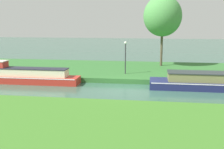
# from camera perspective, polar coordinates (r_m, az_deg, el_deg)

# --- Properties ---
(ground_plane) EXTENTS (120.00, 120.00, 0.00)m
(ground_plane) POSITION_cam_1_polar(r_m,az_deg,el_deg) (20.69, 2.56, -3.16)
(ground_plane) COLOR #355C4A
(riverbank_far) EXTENTS (72.00, 10.00, 0.40)m
(riverbank_far) POSITION_cam_1_polar(r_m,az_deg,el_deg) (27.47, 4.00, 0.79)
(riverbank_far) COLOR #31692E
(riverbank_far) RESTS_ON ground_plane
(riverbank_near) EXTENTS (72.00, 10.00, 0.40)m
(riverbank_near) POSITION_cam_1_polar(r_m,az_deg,el_deg) (12.15, -1.72, -12.58)
(riverbank_near) COLOR #3C7426
(riverbank_near) RESTS_ON ground_plane
(red_barge) EXTENTS (9.62, 1.56, 1.80)m
(red_barge) POSITION_cam_1_polar(r_m,az_deg,el_deg) (23.99, -17.58, -0.33)
(red_barge) COLOR #B32B21
(red_barge) RESTS_ON ground_plane
(navy_narrowboat) EXTENTS (9.13, 2.15, 1.27)m
(navy_narrowboat) POSITION_cam_1_polar(r_m,az_deg,el_deg) (22.08, 19.42, -1.47)
(navy_narrowboat) COLOR navy
(navy_narrowboat) RESTS_ON ground_plane
(willow_tree_left) EXTENTS (3.86, 3.93, 7.11)m
(willow_tree_left) POSITION_cam_1_polar(r_m,az_deg,el_deg) (29.23, 10.26, 11.61)
(willow_tree_left) COLOR brown
(willow_tree_left) RESTS_ON riverbank_far
(lamp_post) EXTENTS (0.24, 0.24, 2.85)m
(lamp_post) POSITION_cam_1_polar(r_m,az_deg,el_deg) (24.50, 2.75, 4.30)
(lamp_post) COLOR #333338
(lamp_post) RESTS_ON riverbank_far
(mooring_post_near) EXTENTS (0.19, 0.19, 0.53)m
(mooring_post_near) POSITION_cam_1_polar(r_m,az_deg,el_deg) (25.43, -16.37, 0.61)
(mooring_post_near) COLOR #503430
(mooring_post_near) RESTS_ON riverbank_far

